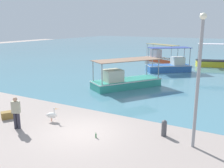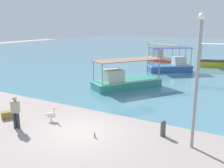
{
  "view_description": "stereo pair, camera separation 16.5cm",
  "coord_description": "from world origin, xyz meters",
  "px_view_note": "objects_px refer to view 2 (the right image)",
  "views": [
    {
      "loc": [
        6.9,
        -9.39,
        5.24
      ],
      "look_at": [
        -1.03,
        4.91,
        1.32
      ],
      "focal_mm": 40.0,
      "sensor_mm": 36.0,
      "label": 1
    },
    {
      "loc": [
        7.04,
        -9.31,
        5.24
      ],
      "look_at": [
        -1.03,
        4.91,
        1.32
      ],
      "focal_mm": 40.0,
      "sensor_mm": 36.0,
      "label": 2
    }
  ],
  "objects_px": {
    "pelican": "(51,115)",
    "fisherman_standing": "(16,112)",
    "cargo_crate": "(7,115)",
    "fishing_boat_near_left": "(171,66)",
    "glass_bottle": "(95,136)",
    "mooring_bollard": "(163,128)",
    "fishing_boat_center": "(125,81)",
    "fishing_boat_outer": "(162,58)",
    "fishing_boat_far_right": "(217,62)",
    "lamp_post": "(197,76)"
  },
  "relations": [
    {
      "from": "pelican",
      "to": "cargo_crate",
      "type": "relative_size",
      "value": 1.23
    },
    {
      "from": "fishing_boat_near_left",
      "to": "glass_bottle",
      "type": "xyz_separation_m",
      "value": [
        1.88,
        -18.53,
        -0.55
      ]
    },
    {
      "from": "fishing_boat_center",
      "to": "fisherman_standing",
      "type": "distance_m",
      "value": 10.43
    },
    {
      "from": "fishing_boat_center",
      "to": "fishing_boat_far_right",
      "type": "distance_m",
      "value": 16.31
    },
    {
      "from": "fisherman_standing",
      "to": "fishing_boat_far_right",
      "type": "bearing_deg",
      "value": 76.11
    },
    {
      "from": "pelican",
      "to": "glass_bottle",
      "type": "distance_m",
      "value": 3.29
    },
    {
      "from": "pelican",
      "to": "mooring_bollard",
      "type": "distance_m",
      "value": 6.11
    },
    {
      "from": "fishing_boat_far_right",
      "to": "cargo_crate",
      "type": "bearing_deg",
      "value": -107.77
    },
    {
      "from": "pelican",
      "to": "fisherman_standing",
      "type": "relative_size",
      "value": 0.47
    },
    {
      "from": "fishing_boat_far_right",
      "to": "cargo_crate",
      "type": "xyz_separation_m",
      "value": [
        -8.03,
        -25.06,
        -0.37
      ]
    },
    {
      "from": "fishing_boat_center",
      "to": "lamp_post",
      "type": "distance_m",
      "value": 11.14
    },
    {
      "from": "fishing_boat_center",
      "to": "fishing_boat_outer",
      "type": "relative_size",
      "value": 1.12
    },
    {
      "from": "glass_bottle",
      "to": "cargo_crate",
      "type": "bearing_deg",
      "value": -176.65
    },
    {
      "from": "fishing_boat_near_left",
      "to": "mooring_bollard",
      "type": "bearing_deg",
      "value": -74.55
    },
    {
      "from": "fishing_boat_near_left",
      "to": "cargo_crate",
      "type": "distance_m",
      "value": 19.27
    },
    {
      "from": "fishing_boat_center",
      "to": "pelican",
      "type": "height_order",
      "value": "fishing_boat_center"
    },
    {
      "from": "pelican",
      "to": "fishing_boat_far_right",
      "type": "bearing_deg",
      "value": 77.2
    },
    {
      "from": "fishing_boat_near_left",
      "to": "fishing_boat_far_right",
      "type": "bearing_deg",
      "value": 56.24
    },
    {
      "from": "fishing_boat_center",
      "to": "glass_bottle",
      "type": "height_order",
      "value": "fishing_boat_center"
    },
    {
      "from": "fishing_boat_near_left",
      "to": "fishing_boat_far_right",
      "type": "xyz_separation_m",
      "value": [
        4.14,
        6.19,
        -0.09
      ]
    },
    {
      "from": "fishing_boat_near_left",
      "to": "fishing_boat_outer",
      "type": "xyz_separation_m",
      "value": [
        -3.27,
        6.44,
        -0.01
      ]
    },
    {
      "from": "mooring_bollard",
      "to": "fisherman_standing",
      "type": "relative_size",
      "value": 0.48
    },
    {
      "from": "mooring_bollard",
      "to": "glass_bottle",
      "type": "relative_size",
      "value": 2.99
    },
    {
      "from": "fishing_boat_center",
      "to": "fishing_boat_far_right",
      "type": "bearing_deg",
      "value": 70.78
    },
    {
      "from": "fishing_boat_center",
      "to": "fishing_boat_far_right",
      "type": "height_order",
      "value": "fishing_boat_far_right"
    },
    {
      "from": "fishing_boat_far_right",
      "to": "fisherman_standing",
      "type": "height_order",
      "value": "fishing_boat_far_right"
    },
    {
      "from": "fishing_boat_outer",
      "to": "fisherman_standing",
      "type": "bearing_deg",
      "value": -87.72
    },
    {
      "from": "fishing_boat_near_left",
      "to": "lamp_post",
      "type": "relative_size",
      "value": 0.86
    },
    {
      "from": "fishing_boat_outer",
      "to": "fisherman_standing",
      "type": "distance_m",
      "value": 26.05
    },
    {
      "from": "fisherman_standing",
      "to": "lamp_post",
      "type": "bearing_deg",
      "value": 15.97
    },
    {
      "from": "fishing_boat_far_right",
      "to": "cargo_crate",
      "type": "relative_size",
      "value": 7.76
    },
    {
      "from": "fishing_boat_outer",
      "to": "fishing_boat_far_right",
      "type": "relative_size",
      "value": 1.08
    },
    {
      "from": "lamp_post",
      "to": "fisherman_standing",
      "type": "distance_m",
      "value": 8.96
    },
    {
      "from": "mooring_bollard",
      "to": "glass_bottle",
      "type": "bearing_deg",
      "value": -147.19
    },
    {
      "from": "lamp_post",
      "to": "mooring_bollard",
      "type": "height_order",
      "value": "lamp_post"
    },
    {
      "from": "pelican",
      "to": "fishing_boat_near_left",
      "type": "bearing_deg",
      "value": 85.69
    },
    {
      "from": "fishing_boat_outer",
      "to": "fishing_boat_far_right",
      "type": "height_order",
      "value": "fishing_boat_far_right"
    },
    {
      "from": "fishing_boat_outer",
      "to": "glass_bottle",
      "type": "relative_size",
      "value": 20.17
    },
    {
      "from": "glass_bottle",
      "to": "mooring_bollard",
      "type": "bearing_deg",
      "value": 32.81
    },
    {
      "from": "fishing_boat_far_right",
      "to": "fishing_boat_near_left",
      "type": "bearing_deg",
      "value": -123.76
    },
    {
      "from": "pelican",
      "to": "fisherman_standing",
      "type": "height_order",
      "value": "fisherman_standing"
    },
    {
      "from": "fishing_boat_near_left",
      "to": "cargo_crate",
      "type": "height_order",
      "value": "fishing_boat_near_left"
    },
    {
      "from": "cargo_crate",
      "to": "fishing_boat_center",
      "type": "bearing_deg",
      "value": 74.59
    },
    {
      "from": "fishing_boat_near_left",
      "to": "cargo_crate",
      "type": "xyz_separation_m",
      "value": [
        -3.89,
        -18.87,
        -0.46
      ]
    },
    {
      "from": "fisherman_standing",
      "to": "cargo_crate",
      "type": "xyz_separation_m",
      "value": [
        -1.66,
        0.72,
        -0.71
      ]
    },
    {
      "from": "lamp_post",
      "to": "glass_bottle",
      "type": "distance_m",
      "value": 5.39
    },
    {
      "from": "fishing_boat_outer",
      "to": "glass_bottle",
      "type": "xyz_separation_m",
      "value": [
        5.15,
        -24.98,
        -0.54
      ]
    },
    {
      "from": "mooring_bollard",
      "to": "fisherman_standing",
      "type": "distance_m",
      "value": 7.45
    },
    {
      "from": "fishing_boat_near_left",
      "to": "lamp_post",
      "type": "bearing_deg",
      "value": -70.52
    },
    {
      "from": "cargo_crate",
      "to": "glass_bottle",
      "type": "height_order",
      "value": "cargo_crate"
    }
  ]
}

